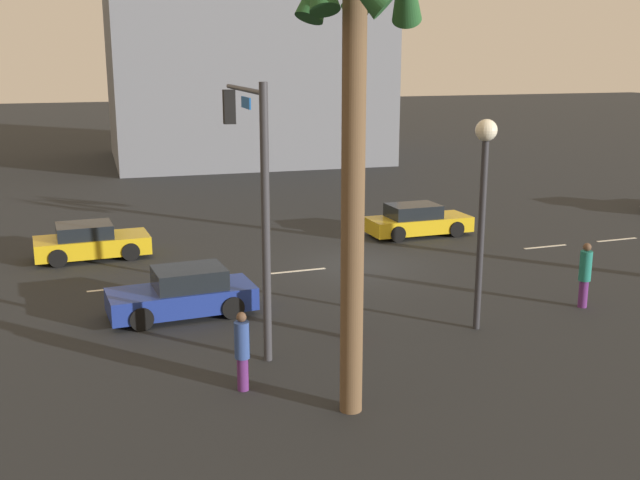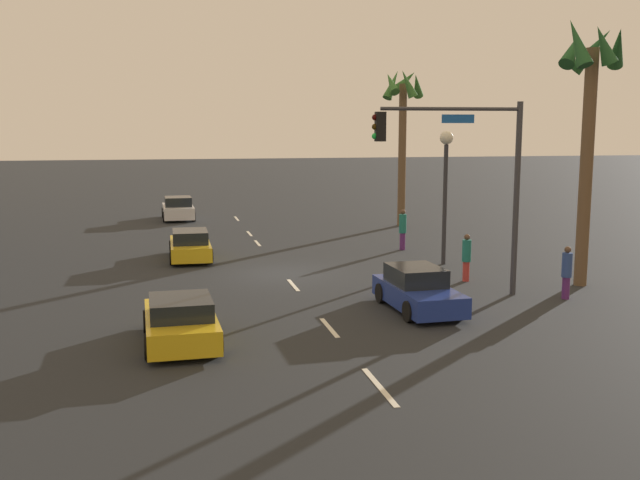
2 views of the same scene
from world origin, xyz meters
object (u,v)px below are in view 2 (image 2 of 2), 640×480
at_px(palm_tree_1, 402,113).
at_px(pedestrian_1, 567,271).
at_px(car_3, 418,290).
at_px(palm_tree_0, 590,99).
at_px(car_1, 181,322).
at_px(car_2, 178,209).
at_px(traffic_signal, 471,166).
at_px(streetlamp, 446,170).
at_px(car_0, 190,246).
at_px(pedestrian_0, 403,228).
at_px(pedestrian_2, 466,256).

bearing_deg(palm_tree_1, pedestrian_1, -1.66).
bearing_deg(car_3, palm_tree_0, 107.44).
relative_size(car_1, car_2, 1.00).
distance_m(car_2, traffic_signal, 25.58).
bearing_deg(traffic_signal, car_3, -57.97).
height_order(streetlamp, pedestrian_1, streetlamp).
height_order(car_2, car_3, car_2).
distance_m(car_0, traffic_signal, 13.41).
relative_size(car_3, pedestrian_0, 2.14).
distance_m(streetlamp, pedestrian_2, 4.59).
height_order(car_0, car_2, car_2).
xyz_separation_m(car_3, pedestrian_1, (-0.35, 5.38, 0.33)).
bearing_deg(car_3, pedestrian_2, 138.91).
bearing_deg(streetlamp, car_1, -50.19).
relative_size(car_1, traffic_signal, 0.62).
height_order(car_0, palm_tree_0, palm_tree_0).
bearing_deg(pedestrian_1, traffic_signal, -109.28).
bearing_deg(palm_tree_0, streetlamp, -146.28).
distance_m(car_2, pedestrian_0, 17.24).
bearing_deg(pedestrian_1, palm_tree_1, 178.34).
xyz_separation_m(car_3, palm_tree_1, (-19.33, 5.93, 5.92)).
distance_m(pedestrian_0, palm_tree_1, 10.32).
xyz_separation_m(traffic_signal, palm_tree_0, (-0.78, 4.77, 2.27)).
bearing_deg(car_1, palm_tree_1, 148.14).
bearing_deg(car_1, traffic_signal, 110.06).
bearing_deg(pedestrian_0, pedestrian_2, 0.29).
xyz_separation_m(pedestrian_0, pedestrian_1, (10.68, 2.14, -0.07)).
bearing_deg(palm_tree_1, palm_tree_0, 3.79).
bearing_deg(pedestrian_0, car_0, -87.94).
xyz_separation_m(car_2, pedestrian_2, (21.29, 10.08, 0.28)).
relative_size(car_2, car_3, 0.99).
height_order(traffic_signal, palm_tree_0, palm_tree_0).
bearing_deg(pedestrian_1, streetlamp, -166.58).
relative_size(car_1, car_3, 0.99).
bearing_deg(palm_tree_0, car_2, -148.72).
relative_size(pedestrian_0, pedestrian_1, 1.07).
xyz_separation_m(car_3, streetlamp, (-7.18, 3.75, 3.33)).
xyz_separation_m(car_1, car_3, (-2.10, 7.39, 0.03)).
relative_size(traffic_signal, streetlamp, 1.18).
distance_m(pedestrian_1, palm_tree_0, 6.28).
xyz_separation_m(car_2, traffic_signal, (23.61, 9.10, 3.77)).
xyz_separation_m(car_0, pedestrian_2, (6.93, 9.90, 0.35)).
bearing_deg(palm_tree_1, traffic_signal, -11.48).
relative_size(traffic_signal, palm_tree_1, 0.72).
xyz_separation_m(pedestrian_1, pedestrian_2, (-3.40, -2.10, -0.00)).
bearing_deg(palm_tree_1, streetlamp, -10.17).
relative_size(traffic_signal, palm_tree_0, 0.69).
bearing_deg(car_3, traffic_signal, 122.03).
bearing_deg(pedestrian_1, pedestrian_0, -168.67).
relative_size(palm_tree_0, palm_tree_1, 1.04).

